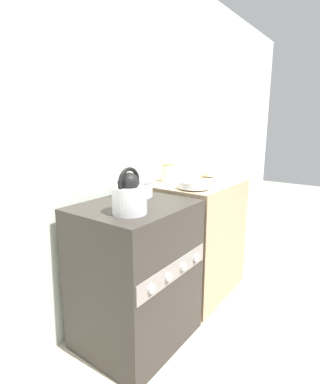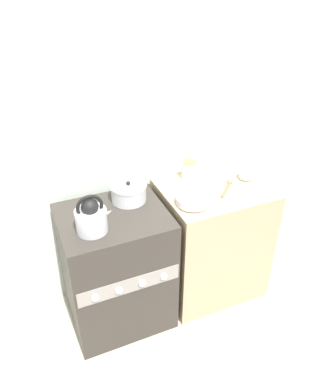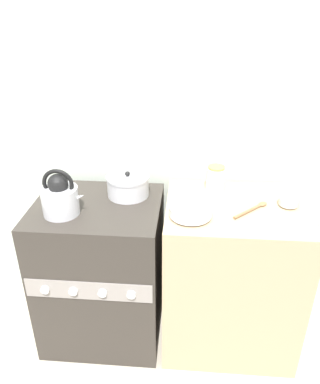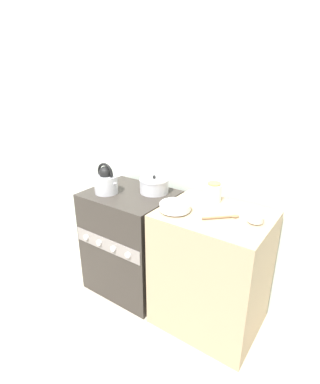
# 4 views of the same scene
# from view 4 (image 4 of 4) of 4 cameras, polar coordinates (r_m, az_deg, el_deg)

# --- Properties ---
(ground_plane) EXTENTS (12.00, 12.00, 0.00)m
(ground_plane) POSITION_cam_4_polar(r_m,az_deg,el_deg) (2.67, -9.24, -19.94)
(ground_plane) COLOR #B2A893
(wall_back) EXTENTS (7.00, 0.06, 2.50)m
(wall_back) POSITION_cam_4_polar(r_m,az_deg,el_deg) (2.55, -0.65, 10.14)
(wall_back) COLOR silver
(wall_back) RESTS_ON ground_plane
(stove) EXTENTS (0.67, 0.59, 0.88)m
(stove) POSITION_cam_4_polar(r_m,az_deg,el_deg) (2.57, -5.46, -9.30)
(stove) COLOR #332D28
(stove) RESTS_ON ground_plane
(counter) EXTENTS (0.73, 0.58, 0.90)m
(counter) POSITION_cam_4_polar(r_m,az_deg,el_deg) (2.24, 9.69, -14.46)
(counter) COLOR tan
(counter) RESTS_ON ground_plane
(kettle) EXTENTS (0.22, 0.18, 0.24)m
(kettle) POSITION_cam_4_polar(r_m,az_deg,el_deg) (2.37, -10.24, 1.97)
(kettle) COLOR silver
(kettle) RESTS_ON stove
(cooking_pot) EXTENTS (0.23, 0.23, 0.14)m
(cooking_pot) POSITION_cam_4_polar(r_m,az_deg,el_deg) (2.36, -1.11, 1.28)
(cooking_pot) COLOR silver
(cooking_pot) RESTS_ON stove
(enamel_bowl) EXTENTS (0.21, 0.21, 0.06)m
(enamel_bowl) POSITION_cam_4_polar(r_m,az_deg,el_deg) (2.00, 2.88, -2.80)
(enamel_bowl) COLOR white
(enamel_bowl) RESTS_ON counter
(small_ceramic_bowl) EXTENTS (0.10, 0.10, 0.05)m
(small_ceramic_bowl) POSITION_cam_4_polar(r_m,az_deg,el_deg) (1.95, 17.76, -4.85)
(small_ceramic_bowl) COLOR beige
(small_ceramic_bowl) RESTS_ON counter
(storage_jar) EXTENTS (0.11, 0.11, 0.14)m
(storage_jar) POSITION_cam_4_polar(r_m,az_deg,el_deg) (2.18, 10.20, -0.03)
(storage_jar) COLOR silver
(storage_jar) RESTS_ON counter
(wooden_spoon) EXTENTS (0.19, 0.19, 0.02)m
(wooden_spoon) POSITION_cam_4_polar(r_m,az_deg,el_deg) (1.96, 12.04, -4.70)
(wooden_spoon) COLOR olive
(wooden_spoon) RESTS_ON counter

